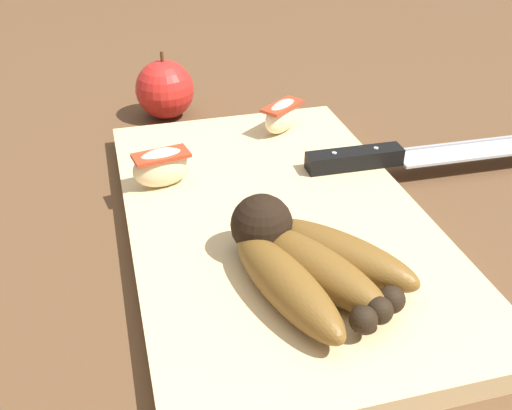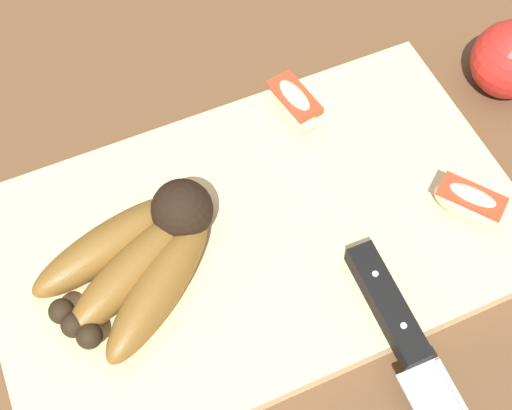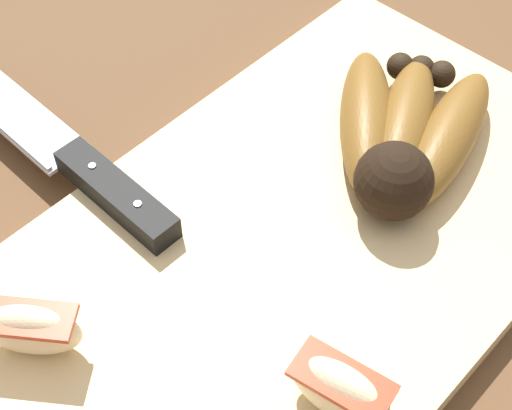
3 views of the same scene
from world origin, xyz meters
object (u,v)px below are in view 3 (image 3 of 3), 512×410
banana_bunch (405,136)px  apple_wedge_near (30,329)px  chefs_knife (71,158)px  apple_wedge_middle (340,390)px

banana_bunch → apple_wedge_near: (-0.26, 0.06, 0.00)m
banana_bunch → apple_wedge_near: banana_bunch is taller
chefs_knife → apple_wedge_near: (-0.10, -0.10, 0.01)m
chefs_knife → apple_wedge_middle: size_ratio=4.62×
banana_bunch → chefs_knife: size_ratio=0.57×
banana_bunch → apple_wedge_near: size_ratio=2.66×
banana_bunch → apple_wedge_middle: (-0.17, -0.08, 0.00)m
apple_wedge_near → apple_wedge_middle: (0.09, -0.15, 0.00)m
banana_bunch → chefs_knife: 0.22m
chefs_knife → apple_wedge_near: bearing=-136.4°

